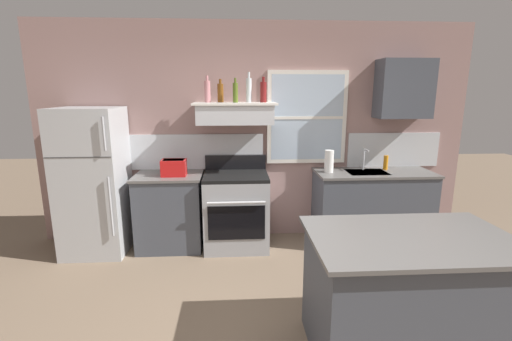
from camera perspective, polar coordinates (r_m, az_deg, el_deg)
back_wall at (r=4.52m, az=0.23°, el=5.99°), size 5.40×0.11×2.70m
refrigerator at (r=4.53m, az=-24.60°, el=-1.64°), size 0.70×0.72×1.70m
counter_left_of_stove at (r=4.47m, az=-13.57°, el=-6.28°), size 0.79×0.63×0.91m
toaster at (r=4.24m, az=-13.02°, el=0.50°), size 0.30×0.20×0.19m
stove_range at (r=4.36m, az=-3.18°, el=-6.29°), size 0.76×0.69×1.09m
range_hood_shelf at (r=4.23m, az=-3.38°, el=9.18°), size 0.96×0.52×0.24m
bottle_rose_pink at (r=4.29m, az=-7.79°, el=12.49°), size 0.07×0.07×0.31m
bottle_amber_wine at (r=4.28m, az=-5.72°, el=12.33°), size 0.07×0.07×0.27m
bottle_olive_oil_square at (r=4.17m, az=-3.33°, el=12.41°), size 0.06×0.06×0.28m
bottle_clear_tall at (r=4.27m, az=-1.15°, el=12.82°), size 0.06×0.06×0.35m
bottle_red_label_wine at (r=4.25m, az=1.19°, el=12.51°), size 0.07×0.07×0.29m
counter_right_with_sink at (r=4.72m, az=18.04°, el=-5.52°), size 1.43×0.63×0.91m
sink_faucet at (r=4.62m, az=16.98°, el=2.21°), size 0.03×0.17×0.28m
paper_towel_roll at (r=4.39m, az=11.63°, el=1.46°), size 0.11×0.11×0.27m
dish_soap_bottle at (r=4.74m, az=20.08°, el=1.21°), size 0.06×0.06×0.18m
kitchen_island at (r=2.88m, az=22.98°, el=-18.03°), size 1.40×0.90×0.91m
upper_cabinet_right at (r=4.77m, az=22.63°, el=11.97°), size 0.64×0.32×0.70m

